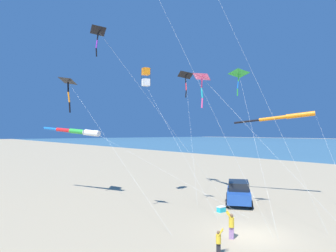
{
  "coord_description": "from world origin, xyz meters",
  "views": [
    {
      "loc": [
        14.97,
        11.15,
        5.98
      ],
      "look_at": [
        -0.32,
        -8.47,
        6.51
      ],
      "focal_mm": 32.7,
      "sensor_mm": 36.0,
      "label": 1
    }
  ],
  "objects": [
    {
      "name": "ground_plane",
      "position": [
        0.0,
        0.0,
        0.0
      ],
      "size": [
        600.0,
        600.0,
        0.0
      ],
      "primitive_type": "plane",
      "color": "tan"
    },
    {
      "name": "parked_car",
      "position": [
        -5.52,
        -5.5,
        0.95
      ],
      "size": [
        4.48,
        4.18,
        1.85
      ],
      "color": "#1E479E",
      "rests_on": "ground_plane"
    },
    {
      "name": "cooler_box",
      "position": [
        -2.4,
        -4.62,
        0.21
      ],
      "size": [
        0.62,
        0.42,
        0.42
      ],
      "color": "#1EB7C6",
      "rests_on": "ground_plane"
    },
    {
      "name": "person_child_green_jacket",
      "position": [
        3.74,
        0.78,
        0.69
      ],
      "size": [
        0.44,
        0.46,
        1.27
      ],
      "color": "#232328",
      "rests_on": "ground_plane"
    },
    {
      "name": "person_bystander_far",
      "position": [
        1.53,
        -0.3,
        0.85
      ],
      "size": [
        0.52,
        0.56,
        1.55
      ],
      "color": "#8E6B9E",
      "rests_on": "ground_plane"
    },
    {
      "name": "kite_delta_purple_drifting",
      "position": [
        -0.08,
        -4.22,
        9.88
      ],
      "size": [
        2.08,
        10.9,
        10.25
      ],
      "color": "#EF4C93",
      "rests_on": "ground_plane"
    },
    {
      "name": "kite_delta_yellow_midlevel",
      "position": [
        -6.61,
        -13.43,
        12.11
      ],
      "size": [
        4.91,
        7.21,
        12.58
      ],
      "color": "black",
      "rests_on": "ground_plane"
    },
    {
      "name": "kite_box_long_streamer_right",
      "position": [
        -0.37,
        -11.78,
        11.0
      ],
      "size": [
        0.76,
        8.8,
        11.81
      ],
      "color": "orange",
      "rests_on": "ground_plane"
    },
    {
      "name": "kite_delta_green_low_center",
      "position": [
        5.15,
        -16.08,
        10.62
      ],
      "size": [
        2.26,
        14.41,
        11.08
      ],
      "color": "black",
      "rests_on": "ground_plane"
    },
    {
      "name": "kite_delta_rainbow_low_near",
      "position": [
        6.3,
        -7.31,
        12.59
      ],
      "size": [
        9.02,
        5.11,
        12.96
      ],
      "color": "black",
      "rests_on": "ground_plane"
    },
    {
      "name": "kite_delta_striped_overhead",
      "position": [
        -2.77,
        -3.18,
        10.25
      ],
      "size": [
        3.06,
        5.37,
        10.61
      ],
      "color": "green",
      "rests_on": "ground_plane"
    },
    {
      "name": "kite_windsock_orange_high_right",
      "position": [
        3.64,
        -17.47,
        6.07
      ],
      "size": [
        8.48,
        19.26,
        6.56
      ],
      "color": "white",
      "rests_on": "ground_plane"
    },
    {
      "name": "kite_windsock_blue_topmost",
      "position": [
        -10.88,
        -4.43,
        7.42
      ],
      "size": [
        4.4,
        11.48,
        7.9
      ],
      "color": "orange",
      "rests_on": "ground_plane"
    }
  ]
}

